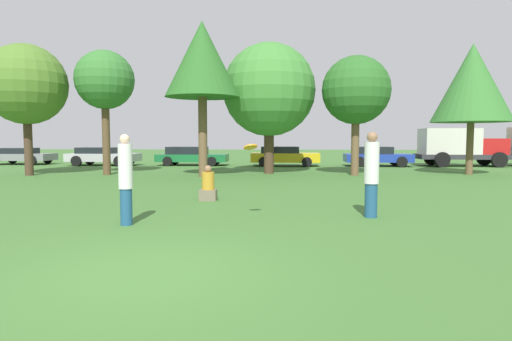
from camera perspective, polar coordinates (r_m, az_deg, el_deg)
The scene contains 17 objects.
ground_plane at distance 6.11m, azimuth -14.51°, elevation -12.89°, with size 120.00×120.00×0.00m, color #3D6B2D.
person_thrower at distance 9.27m, azimuth -16.71°, elevation -1.03°, with size 0.29×0.29×1.86m.
person_catcher at distance 10.08m, azimuth 14.89°, elevation -0.44°, with size 0.33×0.33×1.92m.
frisbee at distance 9.24m, azimuth -0.73°, elevation 3.10°, with size 0.31×0.29×0.17m.
bystander_sitting at distance 12.50m, azimuth -6.29°, elevation -2.09°, with size 0.47×0.39×1.01m.
tree_0 at distance 23.40m, azimuth -27.90°, elevation 9.88°, with size 3.75×3.75×6.16m.
tree_1 at distance 22.38m, azimuth -19.20°, elevation 11.01°, with size 2.79×2.79×5.95m.
tree_2 at distance 20.40m, azimuth -7.07°, elevation 14.14°, with size 3.41×3.41×7.04m.
tree_3 at distance 21.91m, azimuth 1.72°, elevation 10.47°, with size 4.60×4.60×6.46m.
tree_4 at distance 21.25m, azimuth 12.97°, elevation 10.14°, with size 3.21×3.21×5.62m.
tree_5 at distance 23.67m, azimuth 26.45°, elevation 10.20°, with size 3.75×3.75×6.29m.
parked_car_grey at distance 33.31m, azimuth -28.47°, elevation 1.76°, with size 4.14×2.12×1.11m.
parked_car_silver at distance 29.79m, azimuth -19.46°, elevation 1.84°, with size 4.48×2.15×1.17m.
parked_car_green at distance 28.53m, azimuth -8.52°, elevation 1.94°, with size 4.58×2.07×1.21m.
parked_car_yellow at distance 27.64m, azimuth 3.69°, elevation 1.95°, with size 4.31×2.14×1.24m.
parked_car_blue at distance 28.38m, azimuth 15.47°, elevation 1.86°, with size 4.12×2.16×1.23m.
delivery_truck_red at distance 30.18m, azimuth 25.02°, elevation 2.95°, with size 5.40×2.38×2.37m.
Camera 1 is at (1.77, -5.56, 1.79)m, focal length 30.55 mm.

